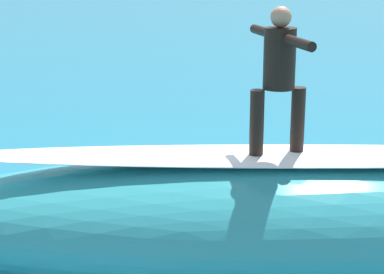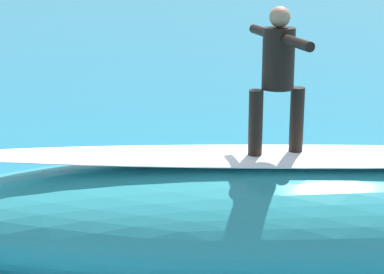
% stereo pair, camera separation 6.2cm
% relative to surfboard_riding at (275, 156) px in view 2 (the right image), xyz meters
% --- Properties ---
extents(ground_plane, '(120.00, 120.00, 0.00)m').
position_rel_surfboard_riding_xyz_m(ground_plane, '(0.50, -2.11, -1.51)').
color(ground_plane, teal).
extents(wave_crest, '(9.47, 4.91, 1.47)m').
position_rel_surfboard_riding_xyz_m(wave_crest, '(-0.25, 0.07, -0.77)').
color(wave_crest, teal).
rests_on(wave_crest, ground_plane).
extents(wave_foam_lip, '(7.70, 2.99, 0.08)m').
position_rel_surfboard_riding_xyz_m(wave_foam_lip, '(-0.25, 0.07, 0.00)').
color(wave_foam_lip, white).
rests_on(wave_foam_lip, wave_crest).
extents(surfboard_riding, '(1.93, 0.53, 0.07)m').
position_rel_surfboard_riding_xyz_m(surfboard_riding, '(0.00, 0.00, 0.00)').
color(surfboard_riding, '#EAE5C6').
rests_on(surfboard_riding, wave_crest).
extents(surfer_riding, '(0.63, 1.51, 1.59)m').
position_rel_surfboard_riding_xyz_m(surfer_riding, '(-0.00, 0.00, 0.96)').
color(surfer_riding, black).
rests_on(surfer_riding, surfboard_riding).
extents(surfboard_paddling, '(2.05, 0.88, 0.08)m').
position_rel_surfboard_riding_xyz_m(surfboard_paddling, '(0.75, -4.11, -1.47)').
color(surfboard_paddling, yellow).
rests_on(surfboard_paddling, ground_plane).
extents(surfer_paddling, '(1.77, 0.59, 0.32)m').
position_rel_surfboard_riding_xyz_m(surfer_paddling, '(0.62, -4.13, -1.29)').
color(surfer_paddling, black).
rests_on(surfer_paddling, surfboard_paddling).
extents(foam_patch_mid, '(0.82, 0.78, 0.15)m').
position_rel_surfboard_riding_xyz_m(foam_patch_mid, '(-1.59, -0.88, -1.44)').
color(foam_patch_mid, white).
rests_on(foam_patch_mid, ground_plane).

